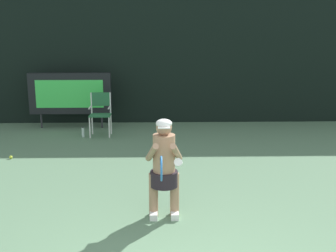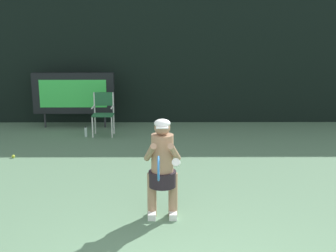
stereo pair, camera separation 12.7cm
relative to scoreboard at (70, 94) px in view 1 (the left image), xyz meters
name	(u,v)px [view 1 (the left image)]	position (x,y,z in m)	size (l,w,h in m)	color
backdrop_screen	(168,59)	(2.66, 0.69, 0.86)	(18.00, 0.12, 3.66)	black
scoreboard	(70,94)	(0.00, 0.00, 0.00)	(2.20, 0.21, 1.50)	black
umpire_chair	(100,111)	(0.92, -0.88, -0.33)	(0.52, 0.44, 1.08)	white
water_bottle	(83,132)	(0.49, -1.06, -0.82)	(0.07, 0.07, 0.27)	silver
tennis_player	(164,165)	(2.45, -5.66, -0.18)	(0.53, 0.60, 1.42)	white
tennis_racket	(161,168)	(2.40, -6.30, 0.00)	(0.03, 0.60, 0.31)	black
tennis_ball_loose	(11,157)	(-0.70, -2.84, -0.91)	(0.07, 0.07, 0.07)	#CCDB3D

